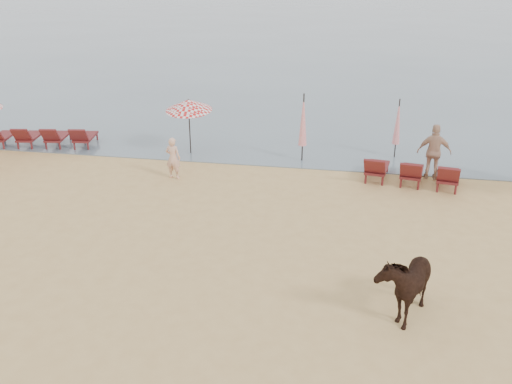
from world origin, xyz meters
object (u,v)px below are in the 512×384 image
lounger_cluster_right (412,171)px  umbrella_closed_right (398,122)px  umbrella_open_left_b (189,105)px  cow (405,281)px  beachgoer_left (173,158)px  lounger_cluster_left (42,136)px  beachgoer_right_b (434,152)px  umbrella_closed_left (303,120)px

lounger_cluster_right → umbrella_closed_right: (-0.41, 2.69, 0.95)m
umbrella_open_left_b → umbrella_closed_right: (7.83, 0.92, -0.53)m
umbrella_open_left_b → cow: size_ratio=1.20×
umbrella_closed_right → cow: (-0.30, -10.38, -0.62)m
cow → beachgoer_left: 10.06m
umbrella_open_left_b → beachgoer_left: 2.88m
lounger_cluster_right → beachgoer_left: 8.13m
lounger_cluster_right → cow: cow is taller
beachgoer_left → lounger_cluster_left: bearing=-12.8°
umbrella_open_left_b → beachgoer_left: (0.16, -2.61, -1.21)m
lounger_cluster_right → beachgoer_right_b: bearing=51.3°
umbrella_open_left_b → beachgoer_right_b: (8.99, -1.08, -0.98)m
lounger_cluster_right → umbrella_closed_left: 4.37m
lounger_cluster_left → umbrella_open_left_b: size_ratio=1.90×
cow → umbrella_closed_left: bearing=129.0°
lounger_cluster_left → lounger_cluster_right: size_ratio=1.30×
lounger_cluster_left → beachgoer_left: size_ratio=2.91×
umbrella_closed_left → umbrella_closed_right: (3.46, 1.00, -0.18)m
lounger_cluster_left → beachgoer_left: bearing=-29.5°
umbrella_closed_left → cow: umbrella_closed_left is taller
lounger_cluster_left → lounger_cluster_right: (14.38, -1.54, 0.02)m
lounger_cluster_left → beachgoer_left: beachgoer_left is taller
lounger_cluster_left → umbrella_open_left_b: umbrella_open_left_b is taller
lounger_cluster_left → cow: 16.50m
lounger_cluster_left → lounger_cluster_right: bearing=-14.8°
lounger_cluster_left → umbrella_open_left_b: bearing=-6.6°
umbrella_open_left_b → cow: bearing=-72.6°
umbrella_open_left_b → beachgoer_right_b: 9.11m
umbrella_open_left_b → beachgoer_right_b: umbrella_open_left_b is taller
umbrella_open_left_b → beachgoer_left: size_ratio=1.53×
umbrella_closed_right → umbrella_open_left_b: bearing=-173.3°
umbrella_closed_left → cow: 9.93m
lounger_cluster_left → umbrella_closed_left: 10.57m
umbrella_closed_right → beachgoer_left: umbrella_closed_right is taller
umbrella_open_left_b → cow: umbrella_open_left_b is taller
umbrella_closed_right → beachgoer_right_b: size_ratio=1.18×
umbrella_closed_right → beachgoer_right_b: bearing=-59.9°
lounger_cluster_left → beachgoer_right_b: beachgoer_right_b is taller
lounger_cluster_left → lounger_cluster_right: 14.46m
umbrella_closed_left → beachgoer_left: bearing=-149.0°
lounger_cluster_left → cow: (13.67, -9.24, 0.35)m
cow → beachgoer_left: size_ratio=1.27×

